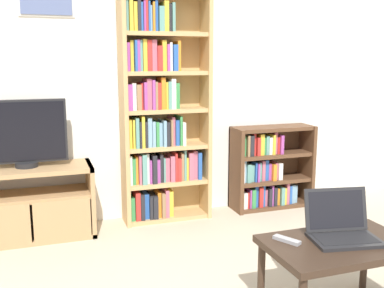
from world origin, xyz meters
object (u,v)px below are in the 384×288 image
at_px(tv_stand, 31,203).
at_px(bookshelf_tall, 159,113).
at_px(laptop, 341,227).
at_px(remote_near_laptop, 287,240).
at_px(coffee_table, 339,252).
at_px(television, 25,133).
at_px(bookshelf_short, 266,169).

bearing_deg(tv_stand, bookshelf_tall, 5.83).
distance_m(laptop, remote_near_laptop, 0.33).
bearing_deg(laptop, remote_near_laptop, -178.76).
xyz_separation_m(tv_stand, remote_near_laptop, (1.38, -1.69, 0.16)).
relative_size(tv_stand, bookshelf_tall, 0.49).
height_order(laptop, remote_near_laptop, laptop).
xyz_separation_m(tv_stand, laptop, (1.70, -1.74, 0.22)).
bearing_deg(tv_stand, coffee_table, -47.33).
xyz_separation_m(tv_stand, bookshelf_tall, (1.13, 0.12, 0.69)).
distance_m(television, remote_near_laptop, 2.26).
xyz_separation_m(coffee_table, laptop, (0.05, 0.05, 0.12)).
distance_m(bookshelf_tall, coffee_table, 2.07).
bearing_deg(tv_stand, laptop, -45.70).
bearing_deg(coffee_table, laptop, 48.72).
height_order(tv_stand, laptop, laptop).
bearing_deg(television, laptop, -46.15).
bearing_deg(television, bookshelf_tall, 3.61).
bearing_deg(tv_stand, bookshelf_short, 2.69).
bearing_deg(bookshelf_tall, coffee_table, -74.56).
bearing_deg(bookshelf_short, tv_stand, -177.31).
relative_size(laptop, remote_near_laptop, 2.62).
xyz_separation_m(television, bookshelf_short, (2.23, 0.06, -0.49)).
distance_m(tv_stand, television, 0.58).
xyz_separation_m(tv_stand, television, (-0.02, 0.04, 0.57)).
bearing_deg(bookshelf_tall, remote_near_laptop, -82.07).
xyz_separation_m(bookshelf_short, coffee_table, (-0.56, -1.90, 0.01)).
distance_m(coffee_table, laptop, 0.14).
height_order(tv_stand, bookshelf_tall, bookshelf_tall).
xyz_separation_m(coffee_table, remote_near_laptop, (-0.28, 0.10, 0.07)).
bearing_deg(bookshelf_short, coffee_table, -106.46).
height_order(bookshelf_short, coffee_table, bookshelf_short).
distance_m(tv_stand, remote_near_laptop, 2.19).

